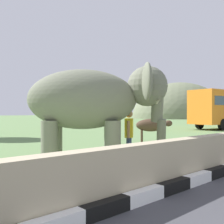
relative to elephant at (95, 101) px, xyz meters
name	(u,v)px	position (x,y,z in m)	size (l,w,h in m)	color
striped_curb	(82,216)	(-2.56, -2.87, -1.79)	(16.20, 0.20, 0.24)	white
barrier_parapet	(164,165)	(-0.21, -2.57, -1.41)	(28.00, 0.36, 1.00)	tan
elephant	(95,101)	(0.00, 0.00, 0.00)	(3.91, 3.73, 2.92)	slate
person_handler	(129,134)	(1.16, -0.23, -0.99)	(0.56, 0.49, 1.66)	navy
cow_near	(151,126)	(6.17, 2.99, -1.04)	(1.58, 1.68, 1.23)	#473323
hill_east	(180,118)	(52.79, 31.84, -1.91)	(26.63, 21.30, 17.58)	#697154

